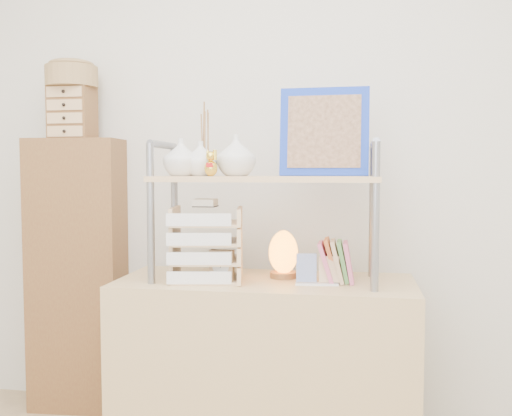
# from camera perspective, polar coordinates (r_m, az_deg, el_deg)

# --- Properties ---
(desk) EXTENTS (1.20, 0.50, 0.75)m
(desk) POSITION_cam_1_polar(r_m,az_deg,el_deg) (2.43, 0.92, -15.90)
(desk) COLOR tan
(desk) RESTS_ON ground
(cabinet) EXTENTS (0.47, 0.27, 1.35)m
(cabinet) POSITION_cam_1_polar(r_m,az_deg,el_deg) (3.01, -17.39, -6.34)
(cabinet) COLOR brown
(cabinet) RESTS_ON ground
(hutch) EXTENTS (0.90, 0.34, 0.79)m
(hutch) POSITION_cam_1_polar(r_m,az_deg,el_deg) (2.32, -0.43, 3.67)
(hutch) COLOR gray
(hutch) RESTS_ON desk
(letter_tray) EXTENTS (0.31, 0.30, 0.33)m
(letter_tray) POSITION_cam_1_polar(r_m,az_deg,el_deg) (2.31, -5.01, -4.02)
(letter_tray) COLOR #DDB784
(letter_tray) RESTS_ON desk
(salt_lamp) EXTENTS (0.13, 0.12, 0.20)m
(salt_lamp) POSITION_cam_1_polar(r_m,az_deg,el_deg) (2.37, 2.75, -4.59)
(salt_lamp) COLOR brown
(salt_lamp) RESTS_ON desk
(desk_clock) EXTENTS (0.09, 0.04, 0.13)m
(desk_clock) POSITION_cam_1_polar(r_m,az_deg,el_deg) (2.25, -3.44, -5.89)
(desk_clock) COLOR tan
(desk_clock) RESTS_ON desk
(postcard_stand) EXTENTS (0.17, 0.06, 0.12)m
(postcard_stand) POSITION_cam_1_polar(r_m,az_deg,el_deg) (2.25, 6.13, -6.76)
(postcard_stand) COLOR white
(postcard_stand) RESTS_ON desk
(drawer_chest) EXTENTS (0.20, 0.16, 0.25)m
(drawer_chest) POSITION_cam_1_polar(r_m,az_deg,el_deg) (2.96, -17.90, 9.03)
(drawer_chest) COLOR brown
(drawer_chest) RESTS_ON cabinet
(woven_basket) EXTENTS (0.25, 0.25, 0.10)m
(woven_basket) POSITION_cam_1_polar(r_m,az_deg,el_deg) (2.98, -17.95, 12.37)
(woven_basket) COLOR olive
(woven_basket) RESTS_ON drawer_chest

